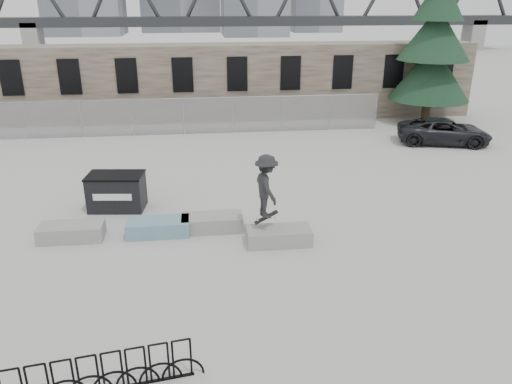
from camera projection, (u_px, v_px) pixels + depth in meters
ground at (178, 232)px, 16.35m from camera, size 120.00×120.00×0.00m
stone_wall at (184, 83)px, 30.52m from camera, size 36.00×2.58×4.50m
chainlink_fence at (184, 116)px, 27.51m from camera, size 22.06×0.06×2.02m
planter_far_left at (71, 231)px, 15.80m from camera, size 2.00×0.90×0.50m
planter_center_left at (158, 227)px, 16.12m from camera, size 2.00×0.90×0.50m
planter_center_right at (212, 222)px, 16.45m from camera, size 2.00×0.90×0.50m
planter_offset at (279, 235)px, 15.53m from camera, size 2.00×0.90×0.50m
dumpster at (117, 191)px, 17.95m from camera, size 2.10×1.42×1.31m
bike_rack at (76, 378)px, 9.52m from camera, size 4.89×0.81×0.90m
spruce_tree at (435, 41)px, 28.84m from camera, size 4.70×4.70×11.50m
truss_bridge at (264, 20)px, 66.70m from camera, size 70.00×3.00×9.80m
suv at (444, 131)px, 25.91m from camera, size 5.07×3.27×1.30m
skateboarder at (266, 187)px, 15.06m from camera, size 0.99×1.41×2.20m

